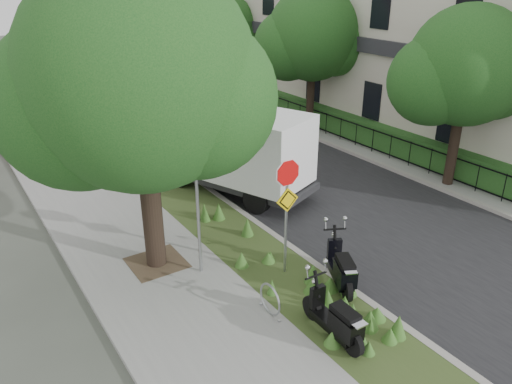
# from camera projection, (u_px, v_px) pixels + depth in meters

# --- Properties ---
(ground) EXTENTS (120.00, 120.00, 0.00)m
(ground) POSITION_uv_depth(u_px,v_px,m) (341.00, 269.00, 13.19)
(ground) COLOR #4C5147
(ground) RESTS_ON ground
(sidewalk_near) EXTENTS (3.50, 60.00, 0.12)m
(sidewalk_near) POSITION_uv_depth(u_px,v_px,m) (74.00, 180.00, 18.65)
(sidewalk_near) COLOR gray
(sidewalk_near) RESTS_ON ground
(verge) EXTENTS (2.00, 60.00, 0.12)m
(verge) POSITION_uv_depth(u_px,v_px,m) (144.00, 165.00, 20.03)
(verge) COLOR #394F21
(verge) RESTS_ON ground
(kerb_near) EXTENTS (0.20, 60.00, 0.13)m
(kerb_near) POSITION_uv_depth(u_px,v_px,m) (167.00, 160.00, 20.53)
(kerb_near) COLOR #9E9991
(kerb_near) RESTS_ON ground
(road) EXTENTS (7.00, 60.00, 0.01)m
(road) POSITION_uv_depth(u_px,v_px,m) (239.00, 146.00, 22.31)
(road) COLOR black
(road) RESTS_ON ground
(kerb_far) EXTENTS (0.20, 60.00, 0.13)m
(kerb_far) POSITION_uv_depth(u_px,v_px,m) (301.00, 132.00, 24.04)
(kerb_far) COLOR #9E9991
(kerb_far) RESTS_ON ground
(footpath_far) EXTENTS (3.20, 60.00, 0.12)m
(footpath_far) POSITION_uv_depth(u_px,v_px,m) (328.00, 127.00, 24.90)
(footpath_far) COLOR gray
(footpath_far) RESTS_ON ground
(street_tree_main) EXTENTS (6.21, 5.54, 7.66)m
(street_tree_main) POSITION_uv_depth(u_px,v_px,m) (136.00, 87.00, 11.35)
(street_tree_main) COLOR black
(street_tree_main) RESTS_ON ground
(bare_post) EXTENTS (0.08, 0.08, 4.00)m
(bare_post) POSITION_uv_depth(u_px,v_px,m) (197.00, 201.00, 12.08)
(bare_post) COLOR #A5A8AD
(bare_post) RESTS_ON ground
(bike_hoop) EXTENTS (0.06, 0.78, 0.77)m
(bike_hoop) POSITION_uv_depth(u_px,v_px,m) (270.00, 299.00, 11.17)
(bike_hoop) COLOR #A5A8AD
(bike_hoop) RESTS_ON ground
(sign_assembly) EXTENTS (0.94, 0.08, 3.22)m
(sign_assembly) POSITION_uv_depth(u_px,v_px,m) (287.00, 194.00, 11.98)
(sign_assembly) COLOR #A5A8AD
(sign_assembly) RESTS_ON ground
(fence_far) EXTENTS (0.04, 24.00, 1.00)m
(fence_far) POSITION_uv_depth(u_px,v_px,m) (313.00, 118.00, 24.15)
(fence_far) COLOR black
(fence_far) RESTS_ON ground
(hedge_far) EXTENTS (1.00, 24.00, 1.10)m
(hedge_far) POSITION_uv_depth(u_px,v_px,m) (324.00, 116.00, 24.50)
(hedge_far) COLOR #1F4418
(hedge_far) RESTS_ON footpath_far
(terrace_houses) EXTENTS (7.40, 26.40, 8.20)m
(terrace_houses) POSITION_uv_depth(u_px,v_px,m) (383.00, 37.00, 24.87)
(terrace_houses) COLOR beige
(terrace_houses) RESTS_ON ground
(far_tree_a) EXTENTS (4.60, 4.10, 6.22)m
(far_tree_a) POSITION_uv_depth(u_px,v_px,m) (464.00, 72.00, 16.54)
(far_tree_a) COLOR black
(far_tree_a) RESTS_ON ground
(far_tree_b) EXTENTS (4.83, 4.31, 6.56)m
(far_tree_b) POSITION_uv_depth(u_px,v_px,m) (311.00, 39.00, 22.54)
(far_tree_b) COLOR black
(far_tree_b) RESTS_ON ground
(far_tree_c) EXTENTS (4.37, 3.89, 5.93)m
(far_tree_c) POSITION_uv_depth(u_px,v_px,m) (223.00, 31.00, 28.80)
(far_tree_c) COLOR black
(far_tree_c) RESTS_ON ground
(scooter_near) EXTENTS (0.42, 1.90, 0.91)m
(scooter_near) POSITION_uv_depth(u_px,v_px,m) (339.00, 324.00, 10.30)
(scooter_near) COLOR black
(scooter_near) RESTS_ON ground
(scooter_far) EXTENTS (1.02, 1.80, 0.93)m
(scooter_far) POSITION_uv_depth(u_px,v_px,m) (342.00, 273.00, 12.03)
(scooter_far) COLOR black
(scooter_far) RESTS_ON ground
(box_truck) EXTENTS (4.03, 6.00, 2.54)m
(box_truck) POSITION_uv_depth(u_px,v_px,m) (237.00, 148.00, 17.10)
(box_truck) COLOR #262628
(box_truck) RESTS_ON ground
(utility_cabinet) EXTENTS (0.84, 0.59, 1.07)m
(utility_cabinet) POSITION_uv_depth(u_px,v_px,m) (125.00, 171.00, 17.93)
(utility_cabinet) COLOR #262628
(utility_cabinet) RESTS_ON ground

